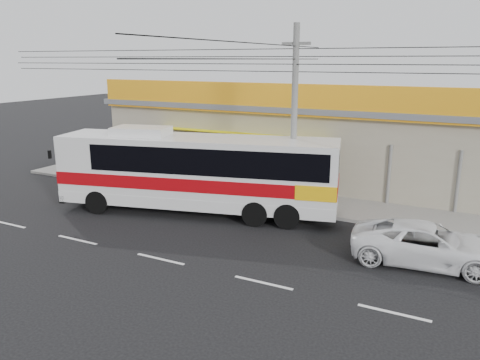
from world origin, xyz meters
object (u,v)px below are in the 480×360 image
object	(u,v)px
utility_pole	(296,59)
coach_bus	(201,169)
motorbike_red	(128,171)
white_car	(427,244)
motorbike_dark	(112,166)

from	to	relation	value
utility_pole	coach_bus	bearing A→B (deg)	-157.36
coach_bus	motorbike_red	distance (m)	7.38
coach_bus	motorbike_red	size ratio (longest dim) A/B	6.63
utility_pole	motorbike_red	bearing A→B (deg)	173.31
motorbike_red	white_car	size ratio (longest dim) A/B	0.38
motorbike_dark	coach_bus	bearing A→B (deg)	-90.40
coach_bus	motorbike_dark	distance (m)	9.17
motorbike_red	motorbike_dark	bearing A→B (deg)	40.53
motorbike_dark	white_car	distance (m)	18.80
coach_bus	white_car	xyz separation A→B (m)	(9.83, -1.19, -1.38)
coach_bus	motorbike_dark	bearing A→B (deg)	143.92
white_car	motorbike_red	bearing A→B (deg)	70.83
motorbike_red	utility_pole	distance (m)	12.24
motorbike_dark	utility_pole	world-z (taller)	utility_pole
coach_bus	motorbike_dark	size ratio (longest dim) A/B	7.71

